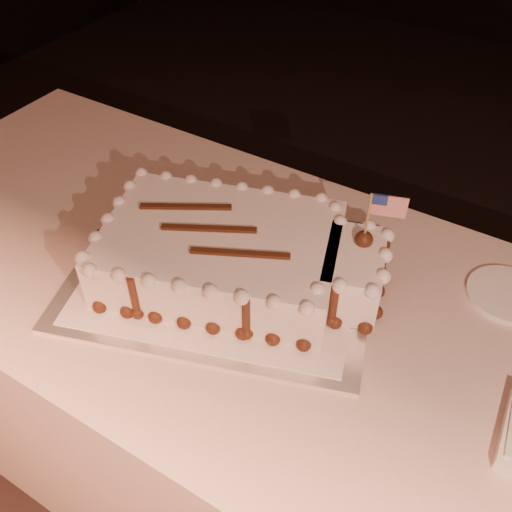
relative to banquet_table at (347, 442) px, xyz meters
The scene contains 5 objects.
banquet_table is the anchor object (origin of this frame).
cake_board 0.49m from the banquet_table, behind, with size 0.60×0.45×0.01m, color white.
doily 0.50m from the banquet_table, behind, with size 0.53×0.40×0.00m, color white.
sheet_cake 0.52m from the banquet_table, behind, with size 0.59×0.43×0.22m.
side_plate 0.48m from the banquet_table, 51.43° to the left, with size 0.15×0.15×0.01m, color white.
Camera 1 is at (0.17, -0.07, 1.57)m, focal length 40.00 mm.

